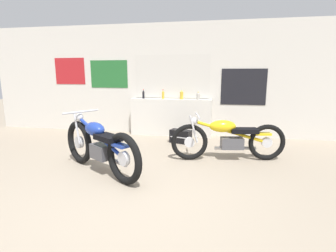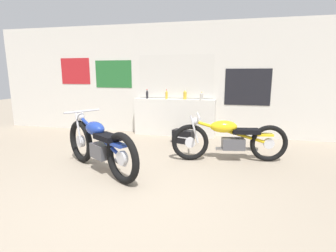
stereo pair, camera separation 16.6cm
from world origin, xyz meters
name	(u,v)px [view 2 (the right image)]	position (x,y,z in m)	size (l,w,h in m)	color
ground_plane	(111,199)	(0.00, 0.00, 0.00)	(24.00, 24.00, 0.00)	gray
wall_back	(173,80)	(0.00, 3.78, 1.40)	(10.00, 0.07, 2.80)	silver
sill_counter	(174,117)	(0.07, 3.60, 0.47)	(2.05, 0.28, 0.94)	silver
bottle_leftmost	(147,94)	(-0.64, 3.57, 1.04)	(0.06, 0.06, 0.24)	black
bottle_left_center	(167,95)	(-0.13, 3.58, 1.04)	(0.06, 0.06, 0.23)	gold
bottle_center	(185,95)	(0.34, 3.58, 1.05)	(0.09, 0.09, 0.25)	gold
bottle_right_center	(202,96)	(0.75, 3.56, 1.02)	(0.08, 0.08, 0.19)	#B7B2A8
motorcycle_yellow	(229,139)	(1.45, 1.87, 0.41)	(2.06, 0.69, 0.85)	black
motorcycle_blue	(99,145)	(-0.59, 0.85, 0.44)	(1.78, 1.21, 0.95)	black
hard_case_black	(183,136)	(0.43, 2.90, 0.15)	(0.52, 0.35, 0.33)	black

